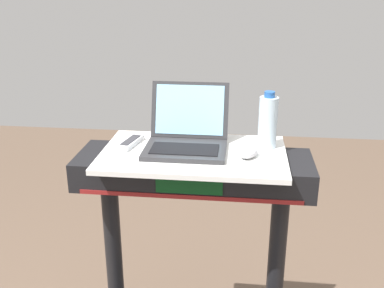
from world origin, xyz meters
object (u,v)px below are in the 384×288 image
at_px(laptop, 187,136).
at_px(water_bottle, 268,122).
at_px(tv_remote, 131,142).
at_px(computer_mouse, 249,153).

xyz_separation_m(laptop, water_bottle, (0.31, 0.05, 0.06)).
distance_m(water_bottle, tv_remote, 0.54).
bearing_deg(laptop, tv_remote, -177.39).
distance_m(laptop, tv_remote, 0.23).
bearing_deg(computer_mouse, tv_remote, -165.59).
xyz_separation_m(computer_mouse, tv_remote, (-0.46, 0.07, -0.01)).
distance_m(computer_mouse, tv_remote, 0.47).
relative_size(laptop, water_bottle, 1.40).
height_order(computer_mouse, water_bottle, water_bottle).
distance_m(laptop, water_bottle, 0.32).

